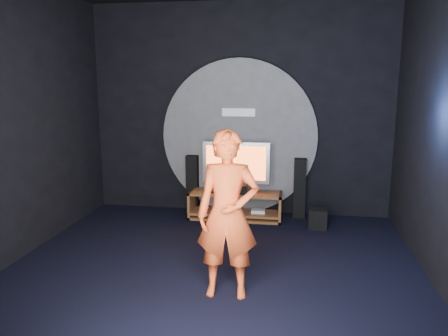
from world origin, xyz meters
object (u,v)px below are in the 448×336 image
Objects in this scene: tower_speaker_right at (300,188)px; subwoofer at (317,219)px; tv at (236,165)px; player at (228,215)px; media_console at (236,207)px; tower_speaker_left at (193,183)px.

subwoofer is (0.28, -0.54, -0.34)m from tower_speaker_right.
subwoofer is at bearing -62.55° from tower_speaker_right.
player reaches higher than tv.
tv is (-0.01, 0.07, 0.70)m from media_console.
media_console is at bearing 168.50° from subwoofer.
player is at bearing -105.07° from tower_speaker_right.
tower_speaker_left is 1.81m from tower_speaker_right.
media_console is 0.85× the size of player.
tower_speaker_left is 3.08m from player.
media_console is 1.53× the size of tower_speaker_right.
tv is 1.10× the size of tower_speaker_left.
tv reaches higher than media_console.
tower_speaker_right reaches higher than media_console.
player is (-1.04, -2.31, 0.73)m from subwoofer.
media_console is 0.89m from tower_speaker_left.
media_console is 4.94× the size of subwoofer.
player is at bearing -69.93° from tower_speaker_left.
tower_speaker_right is at bearing 11.07° from tv.
tv is at bearing 165.76° from subwoofer.
tower_speaker_right reaches higher than subwoofer.
media_console is 1.53× the size of tower_speaker_left.
media_console is 1.10m from tower_speaker_right.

